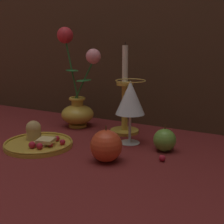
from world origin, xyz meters
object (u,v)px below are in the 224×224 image
object	(u,v)px
vase	(77,98)
wine_glass	(130,100)
plate_with_pastries	(38,141)
apple_beside_vase	(165,140)
apple_near_glass	(106,146)
candlestick	(125,107)

from	to	relation	value
vase	wine_glass	bearing A→B (deg)	-17.50
plate_with_pastries	wine_glass	xyz separation A→B (m)	(0.23, 0.15, 0.12)
apple_beside_vase	apple_near_glass	bearing A→B (deg)	-126.12
wine_glass	apple_near_glass	distance (m)	0.19
vase	candlestick	size ratio (longest dim) A/B	1.17
candlestick	apple_beside_vase	bearing A→B (deg)	-30.93
plate_with_pastries	candlestick	bearing A→B (deg)	56.29
plate_with_pastries	apple_near_glass	bearing A→B (deg)	-1.91
candlestick	apple_near_glass	world-z (taller)	candlestick
plate_with_pastries	apple_beside_vase	bearing A→B (deg)	21.89
candlestick	apple_beside_vase	xyz separation A→B (m)	(0.18, -0.11, -0.06)
wine_glass	candlestick	distance (m)	0.12
vase	plate_with_pastries	size ratio (longest dim) A/B	1.75
vase	plate_with_pastries	distance (m)	0.25
vase	wine_glass	world-z (taller)	vase
candlestick	apple_near_glass	distance (m)	0.27
candlestick	plate_with_pastries	bearing A→B (deg)	-123.71
plate_with_pastries	apple_near_glass	xyz separation A→B (m)	(0.24, -0.01, 0.03)
apple_near_glass	vase	bearing A→B (deg)	136.74
candlestick	apple_beside_vase	world-z (taller)	candlestick
plate_with_pastries	candlestick	size ratio (longest dim) A/B	0.67
wine_glass	vase	bearing A→B (deg)	162.50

